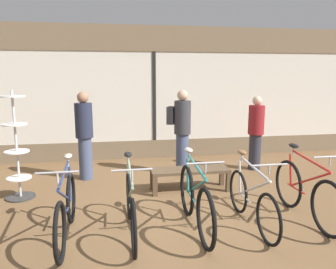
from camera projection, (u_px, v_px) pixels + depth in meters
name	position (u px, v px, depth m)	size (l,w,h in m)	color
ground_plane	(187.00, 219.00, 4.73)	(24.00, 24.00, 0.00)	brown
shop_back_wall	(154.00, 92.00, 7.96)	(12.00, 0.08, 3.20)	#7A664C
bicycle_far_left	(66.00, 210.00, 4.12)	(0.46, 1.73, 1.03)	black
bicycle_left	(131.00, 206.00, 4.23)	(0.46, 1.72, 1.03)	black
bicycle_center	(195.00, 200.00, 4.38)	(0.46, 1.74, 1.06)	black
bicycle_right	(251.00, 200.00, 4.48)	(0.46, 1.63, 1.01)	black
bicycle_far_right	(306.00, 192.00, 4.67)	(0.46, 1.73, 1.05)	black
accessory_rack	(17.00, 155.00, 5.43)	(0.48, 0.48, 1.82)	#333333
display_bench	(190.00, 173.00, 5.87)	(1.40, 0.44, 0.40)	brown
customer_near_rack	(256.00, 132.00, 7.09)	(0.42, 0.42, 1.61)	#2D2D38
customer_by_window	(84.00, 134.00, 6.41)	(0.45, 0.45, 1.74)	#424C6B
customer_mid_floor	(182.00, 129.00, 6.74)	(0.56, 0.47, 1.76)	#424C6B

